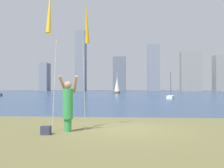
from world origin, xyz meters
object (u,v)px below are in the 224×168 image
(bag, at_px, (46,130))
(sailboat_5, at_px, (117,86))
(kite_flag_left, at_px, (50,13))
(sailboat_4, at_px, (171,97))
(person, at_px, (68,104))
(kite_flag_right, at_px, (87,27))

(bag, bearing_deg, sailboat_5, 90.97)
(kite_flag_left, distance_m, sailboat_4, 27.48)
(person, distance_m, sailboat_5, 53.44)
(person, height_order, kite_flag_right, kite_flag_right)
(sailboat_5, bearing_deg, bag, -89.03)
(sailboat_4, bearing_deg, sailboat_5, 107.17)
(kite_flag_left, bearing_deg, sailboat_5, 91.02)
(person, xyz_separation_m, kite_flag_left, (-0.51, -0.37, 2.95))
(kite_flag_right, height_order, bag, kite_flag_right)
(sailboat_4, bearing_deg, bag, -106.10)
(kite_flag_right, relative_size, sailboat_5, 0.89)
(person, bearing_deg, sailboat_4, 70.62)
(person, relative_size, bag, 6.36)
(kite_flag_left, bearing_deg, person, 36.00)
(kite_flag_right, distance_m, sailboat_5, 52.81)
(person, distance_m, sailboat_4, 26.75)
(kite_flag_left, relative_size, kite_flag_right, 1.06)
(sailboat_4, bearing_deg, person, -105.32)
(bag, bearing_deg, kite_flag_right, 49.99)
(bag, relative_size, sailboat_4, 0.09)
(kite_flag_right, relative_size, sailboat_4, 1.32)
(person, height_order, sailboat_5, sailboat_5)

